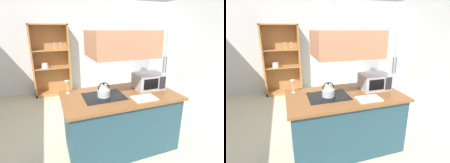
{
  "view_description": "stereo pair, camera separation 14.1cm",
  "coord_description": "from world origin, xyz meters",
  "views": [
    {
      "loc": [
        -0.99,
        -2.31,
        1.87
      ],
      "look_at": [
        -0.01,
        0.29,
        1.0
      ],
      "focal_mm": 27.5,
      "sensor_mm": 36.0,
      "label": 1
    },
    {
      "loc": [
        -0.85,
        -2.35,
        1.87
      ],
      "look_at": [
        -0.01,
        0.29,
        1.0
      ],
      "focal_mm": 27.5,
      "sensor_mm": 36.0,
      "label": 2
    }
  ],
  "objects": [
    {
      "name": "microwave",
      "position": [
        0.54,
        0.02,
        1.03
      ],
      "size": [
        0.46,
        0.35,
        0.26
      ],
      "color": "#B7BABF",
      "rests_on": "kitchen_island"
    },
    {
      "name": "cutting_board",
      "position": [
        0.25,
        -0.35,
        0.91
      ],
      "size": [
        0.35,
        0.25,
        0.02
      ],
      "primitive_type": "cube",
      "rotation": [
        0.0,
        0.0,
        -0.02
      ],
      "color": "white",
      "rests_on": "kitchen_island"
    },
    {
      "name": "kettle",
      "position": [
        -0.27,
        -0.06,
        0.99
      ],
      "size": [
        0.19,
        0.19,
        0.22
      ],
      "color": "#B0C2C6",
      "rests_on": "kitchen_island"
    },
    {
      "name": "dish_cabinet",
      "position": [
        -0.9,
        2.78,
        0.88
      ],
      "size": [
        1.0,
        0.4,
        1.98
      ],
      "color": "#B37940",
      "rests_on": "ground"
    },
    {
      "name": "refrigerator",
      "position": [
        1.71,
        1.52,
        0.91
      ],
      "size": [
        0.9,
        0.77,
        1.82
      ],
      "color": "silver",
      "rests_on": "ground"
    },
    {
      "name": "ground_plane",
      "position": [
        0.0,
        0.0,
        0.0
      ],
      "size": [
        7.8,
        7.8,
        0.0
      ],
      "primitive_type": "plane",
      "color": "beige"
    },
    {
      "name": "range_hood",
      "position": [
        -0.01,
        -0.06,
        1.77
      ],
      "size": [
        0.9,
        0.7,
        1.22
      ],
      "color": "#BC7853"
    },
    {
      "name": "kitchen_island",
      "position": [
        -0.01,
        -0.06,
        0.45
      ],
      "size": [
        1.74,
        0.98,
        0.9
      ],
      "color": "#264A56",
      "rests_on": "ground"
    },
    {
      "name": "wall_back",
      "position": [
        0.0,
        3.0,
        1.35
      ],
      "size": [
        6.0,
        0.12,
        2.7
      ],
      "primitive_type": "cube",
      "color": "silver",
      "rests_on": "ground"
    },
    {
      "name": "wine_glass_on_counter",
      "position": [
        -0.75,
        0.25,
        1.05
      ],
      "size": [
        0.08,
        0.08,
        0.21
      ],
      "color": "silver",
      "rests_on": "kitchen_island"
    }
  ]
}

